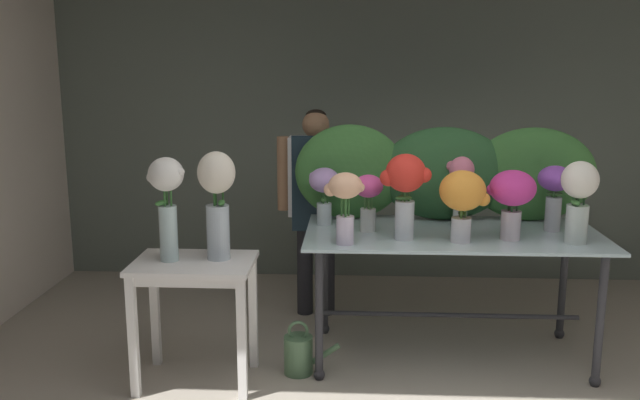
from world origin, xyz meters
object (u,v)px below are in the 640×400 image
Objects in this scene: vase_magenta_lilies at (512,195)px; vase_scarlet_dahlias at (405,185)px; vase_fuchsia_ranunculus at (368,196)px; vase_white_roses_tall at (167,198)px; florist at (316,192)px; display_table_glass at (452,252)px; vase_sunset_peonies at (463,196)px; vase_peach_roses at (345,199)px; vase_cream_lisianthus_tall at (217,199)px; vase_lilac_stock at (324,188)px; vase_ivory_hydrangea at (579,196)px; side_table_white at (194,279)px; watering_can at (299,354)px; vase_rosy_freesia at (461,184)px; vase_violet_snapdragons at (555,189)px.

vase_scarlet_dahlias is at bearing -177.36° from vase_magenta_lilies.
vase_white_roses_tall is (-1.17, -0.40, 0.05)m from vase_fuchsia_ranunculus.
florist reaches higher than vase_white_roses_tall.
vase_fuchsia_ranunculus is at bearing 19.10° from vase_white_roses_tall.
display_table_glass is 4.29× the size of vase_sunset_peonies.
vase_cream_lisianthus_tall is at bearing -176.86° from vase_peach_roses.
vase_sunset_peonies is 1.02× the size of vase_magenta_lilies.
vase_white_roses_tall reaches higher than vase_fuchsia_ranunculus.
vase_peach_roses is (0.23, -1.07, 0.16)m from florist.
vase_cream_lisianthus_tall is at bearing -175.03° from vase_sunset_peonies.
vase_sunset_peonies is 0.93m from vase_lilac_stock.
vase_white_roses_tall is (-2.40, -0.19, 0.00)m from vase_ivory_hydrangea.
side_table_white is at bearing -173.65° from vase_sunset_peonies.
vase_lilac_stock reaches higher than watering_can.
vase_scarlet_dahlias reaches higher than vase_rosy_freesia.
vase_white_roses_tall is at bearing -168.38° from vase_violet_snapdragons.
vase_white_roses_tall is (-0.80, -1.16, 0.18)m from florist.
watering_can is (-0.04, -1.03, -0.83)m from florist.
side_table_white is at bearing -142.08° from vase_lilac_stock.
display_table_glass is at bearing 31.31° from vase_scarlet_dahlias.
florist is 3.74× the size of vase_violet_snapdragons.
vase_fuchsia_ranunculus is at bearing 170.06° from vase_magenta_lilies.
florist is 1.32m from watering_can.
vase_magenta_lilies is 0.99× the size of vase_peach_roses.
vase_rosy_freesia is 0.58m from vase_violet_snapdragons.
vase_rosy_freesia is at bearing 82.73° from vase_sunset_peonies.
vase_rosy_freesia is 0.42m from vase_magenta_lilies.
vase_peach_roses is 1.03m from watering_can.
vase_magenta_lilies is at bearing -144.07° from vase_violet_snapdragons.
vase_sunset_peonies is 0.83× the size of vase_scarlet_dahlias.
vase_fuchsia_ranunculus is at bearing -176.19° from vase_violet_snapdragons.
vase_peach_roses is (-0.75, -0.49, -0.01)m from vase_rosy_freesia.
display_table_glass is 1.53m from vase_cream_lisianthus_tall.
vase_rosy_freesia is 0.88× the size of vase_scarlet_dahlias.
vase_magenta_lilies is 1.19m from vase_lilac_stock.
display_table_glass is at bearing 16.63° from watering_can.
vase_sunset_peonies is at bearing 6.35° from side_table_white.
vase_white_roses_tall reaches higher than display_table_glass.
vase_magenta_lilies is at bearing -36.25° from florist.
display_table_glass is 1.20m from florist.
vase_sunset_peonies reaches higher than vase_magenta_lilies.
florist is at bearing 140.99° from display_table_glass.
vase_peach_roses is (-1.00, -0.16, -0.00)m from vase_magenta_lilies.
vase_scarlet_dahlias is at bearing -164.87° from vase_violet_snapdragons.
vase_fuchsia_ranunculus is at bearing -63.79° from florist.
vase_sunset_peonies is 0.32m from vase_magenta_lilies.
vase_rosy_freesia reaches higher than watering_can.
vase_lilac_stock is at bearing 165.53° from vase_ivory_hydrangea.
florist is at bearing 122.33° from vase_scarlet_dahlias.
vase_ivory_hydrangea is 1.93m from watering_can.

